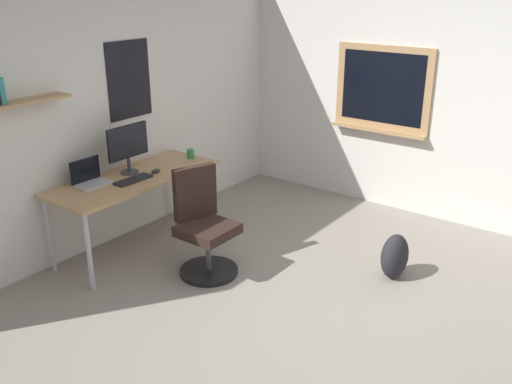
% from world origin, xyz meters
% --- Properties ---
extents(ground_plane, '(5.20, 5.20, 0.00)m').
position_xyz_m(ground_plane, '(0.00, 0.00, 0.00)').
color(ground_plane, gray).
rests_on(ground_plane, ground).
extents(wall_back, '(5.00, 0.30, 2.60)m').
position_xyz_m(wall_back, '(-0.00, 2.45, 1.30)').
color(wall_back, silver).
rests_on(wall_back, ground).
extents(wall_right, '(0.22, 5.00, 2.60)m').
position_xyz_m(wall_right, '(2.45, 0.03, 1.30)').
color(wall_right, silver).
rests_on(wall_right, ground).
extents(desk, '(1.67, 0.66, 0.74)m').
position_xyz_m(desk, '(-0.05, 2.04, 0.67)').
color(desk, tan).
rests_on(desk, ground).
extents(office_chair, '(0.52, 0.55, 0.95)m').
position_xyz_m(office_chair, '(-0.00, 1.22, 0.41)').
color(office_chair, black).
rests_on(office_chair, ground).
extents(laptop, '(0.31, 0.21, 0.23)m').
position_xyz_m(laptop, '(-0.42, 2.19, 0.79)').
color(laptop, '#ADAFB5').
rests_on(laptop, desk).
extents(monitor_primary, '(0.46, 0.17, 0.46)m').
position_xyz_m(monitor_primary, '(-0.00, 2.15, 1.01)').
color(monitor_primary, '#38383D').
rests_on(monitor_primary, desk).
extents(keyboard, '(0.37, 0.13, 0.02)m').
position_xyz_m(keyboard, '(-0.13, 1.96, 0.75)').
color(keyboard, black).
rests_on(keyboard, desk).
extents(computer_mouse, '(0.10, 0.06, 0.03)m').
position_xyz_m(computer_mouse, '(0.15, 1.96, 0.75)').
color(computer_mouse, '#262628').
rests_on(computer_mouse, desk).
extents(coffee_mug, '(0.08, 0.08, 0.09)m').
position_xyz_m(coffee_mug, '(0.69, 2.01, 0.78)').
color(coffee_mug, '#338C4C').
rests_on(coffee_mug, desk).
extents(backpack, '(0.32, 0.22, 0.40)m').
position_xyz_m(backpack, '(0.91, -0.18, 0.20)').
color(backpack, '#232328').
rests_on(backpack, ground).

